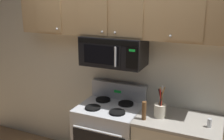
{
  "coord_description": "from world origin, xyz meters",
  "views": [
    {
      "loc": [
        1.27,
        -2.33,
        2.23
      ],
      "look_at": [
        0.0,
        0.49,
        1.35
      ],
      "focal_mm": 42.71,
      "sensor_mm": 36.0,
      "label": 1
    }
  ],
  "objects_px": {
    "stove_range": "(110,138)",
    "pepper_mill": "(144,111)",
    "utensil_crock_cream": "(160,109)",
    "salt_shaker": "(209,123)",
    "over_range_microwave": "(114,51)"
  },
  "relations": [
    {
      "from": "salt_shaker",
      "to": "stove_range",
      "type": "bearing_deg",
      "value": 176.93
    },
    {
      "from": "utensil_crock_cream",
      "to": "pepper_mill",
      "type": "relative_size",
      "value": 1.77
    },
    {
      "from": "stove_range",
      "to": "pepper_mill",
      "type": "relative_size",
      "value": 5.37
    },
    {
      "from": "utensil_crock_cream",
      "to": "stove_range",
      "type": "bearing_deg",
      "value": 177.01
    },
    {
      "from": "over_range_microwave",
      "to": "stove_range",
      "type": "bearing_deg",
      "value": -89.86
    },
    {
      "from": "pepper_mill",
      "to": "over_range_microwave",
      "type": "bearing_deg",
      "value": 149.77
    },
    {
      "from": "utensil_crock_cream",
      "to": "pepper_mill",
      "type": "distance_m",
      "value": 0.2
    },
    {
      "from": "stove_range",
      "to": "utensil_crock_cream",
      "type": "height_order",
      "value": "utensil_crock_cream"
    },
    {
      "from": "stove_range",
      "to": "salt_shaker",
      "type": "xyz_separation_m",
      "value": [
        1.16,
        -0.06,
        0.48
      ]
    },
    {
      "from": "over_range_microwave",
      "to": "utensil_crock_cream",
      "type": "xyz_separation_m",
      "value": [
        0.63,
        -0.15,
        -0.58
      ]
    },
    {
      "from": "over_range_microwave",
      "to": "pepper_mill",
      "type": "distance_m",
      "value": 0.81
    },
    {
      "from": "stove_range",
      "to": "salt_shaker",
      "type": "height_order",
      "value": "stove_range"
    },
    {
      "from": "over_range_microwave",
      "to": "pepper_mill",
      "type": "relative_size",
      "value": 3.64
    },
    {
      "from": "utensil_crock_cream",
      "to": "over_range_microwave",
      "type": "bearing_deg",
      "value": 166.74
    },
    {
      "from": "utensil_crock_cream",
      "to": "pepper_mill",
      "type": "height_order",
      "value": "utensil_crock_cream"
    }
  ]
}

